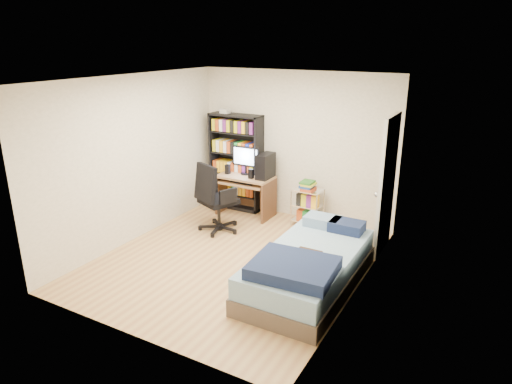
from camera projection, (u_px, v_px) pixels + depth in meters
The scene contains 7 objects.
room at pixel (233, 175), 6.06m from camera, with size 3.58×4.08×2.58m.
media_shelf at pixel (236, 161), 8.19m from camera, with size 0.97×0.32×1.80m.
computer_desk at pixel (252, 179), 7.92m from camera, with size 0.96×0.56×1.21m.
office_chair at pixel (216, 210), 7.34m from camera, with size 0.88×0.88×1.14m.
wire_cart at pixel (308, 197), 7.52m from camera, with size 0.48×0.35×0.77m.
bed at pixel (309, 267), 5.67m from camera, with size 1.08×2.16×0.62m.
door at pixel (387, 185), 6.46m from camera, with size 0.12×0.80×2.00m.
Camera 1 is at (3.09, -4.93, 2.97)m, focal length 32.00 mm.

